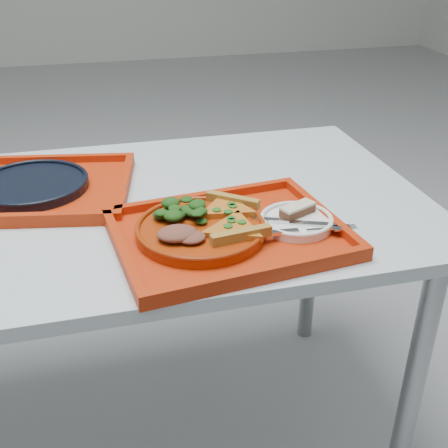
% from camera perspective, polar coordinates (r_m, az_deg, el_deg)
% --- Properties ---
extents(ground, '(10.00, 10.00, 0.00)m').
position_cam_1_polar(ground, '(1.76, -11.54, -20.88)').
color(ground, '#93979B').
rests_on(ground, ground).
extents(table, '(1.60, 0.80, 0.75)m').
position_cam_1_polar(table, '(1.33, -14.32, -1.42)').
color(table, '#B2BEC7').
rests_on(table, ground).
extents(tray_main, '(0.49, 0.40, 0.01)m').
position_cam_1_polar(tray_main, '(1.13, 0.45, -1.28)').
color(tray_main, '#AB2609').
rests_on(tray_main, table).
extents(tray_far, '(0.51, 0.43, 0.01)m').
position_cam_1_polar(tray_far, '(1.40, -18.82, 3.19)').
color(tray_far, '#AB2609').
rests_on(tray_far, table).
extents(dinner_plate, '(0.26, 0.26, 0.02)m').
position_cam_1_polar(dinner_plate, '(1.13, -2.38, -0.71)').
color(dinner_plate, maroon).
rests_on(dinner_plate, tray_main).
extents(side_plate, '(0.15, 0.15, 0.01)m').
position_cam_1_polar(side_plate, '(1.17, 7.35, 0.14)').
color(side_plate, white).
rests_on(side_plate, tray_main).
extents(navy_plate, '(0.26, 0.26, 0.02)m').
position_cam_1_polar(navy_plate, '(1.40, -18.90, 3.71)').
color(navy_plate, black).
rests_on(navy_plate, tray_far).
extents(pizza_slice_a, '(0.14, 0.15, 0.02)m').
position_cam_1_polar(pizza_slice_a, '(1.10, 1.03, -0.28)').
color(pizza_slice_a, '#C58020').
rests_on(pizza_slice_a, dinner_plate).
extents(pizza_slice_b, '(0.18, 0.18, 0.02)m').
position_cam_1_polar(pizza_slice_b, '(1.18, 0.23, 1.78)').
color(pizza_slice_b, '#C58020').
rests_on(pizza_slice_b, dinner_plate).
extents(salad_heap, '(0.10, 0.09, 0.05)m').
position_cam_1_polar(salad_heap, '(1.14, -4.33, 1.57)').
color(salad_heap, black).
rests_on(salad_heap, dinner_plate).
extents(meat_portion, '(0.08, 0.06, 0.02)m').
position_cam_1_polar(meat_portion, '(1.08, -4.79, -0.96)').
color(meat_portion, brown).
rests_on(meat_portion, dinner_plate).
extents(dessert_bar, '(0.08, 0.06, 0.02)m').
position_cam_1_polar(dessert_bar, '(1.18, 7.49, 1.46)').
color(dessert_bar, '#4E291A').
rests_on(dessert_bar, side_plate).
extents(knife, '(0.18, 0.08, 0.01)m').
position_cam_1_polar(knife, '(1.15, 7.36, 0.23)').
color(knife, silver).
rests_on(knife, side_plate).
extents(fork, '(0.19, 0.04, 0.01)m').
position_cam_1_polar(fork, '(1.12, 8.29, -0.62)').
color(fork, silver).
rests_on(fork, side_plate).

